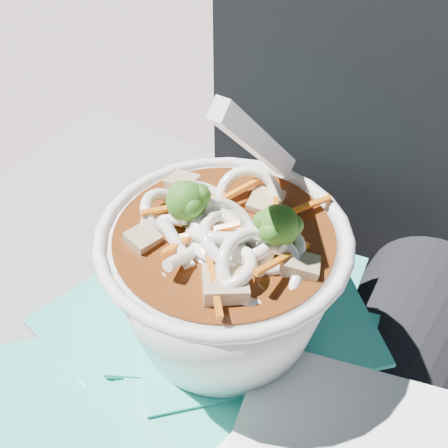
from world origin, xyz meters
The scene contains 4 objects.
lap centered at (0.00, 0.00, 0.54)m, with size 0.34×0.48×0.14m.
person_body centered at (0.00, 0.09, 0.56)m, with size 0.34×0.94×1.01m.
plastic_bag centered at (-0.02, -0.01, 0.62)m, with size 0.29×0.40×0.02m.
udon_bowl centered at (-0.02, 0.02, 0.69)m, with size 0.19×0.19×0.20m.
Camera 1 is at (0.14, -0.23, 1.01)m, focal length 50.00 mm.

